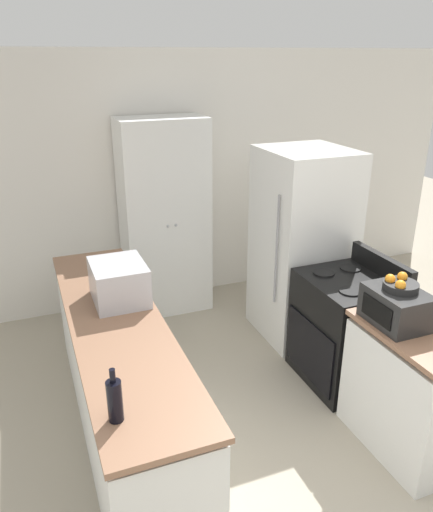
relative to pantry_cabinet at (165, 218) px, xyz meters
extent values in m
cube|color=silver|center=(0.07, 0.29, 0.30)|extent=(7.00, 0.06, 2.60)
cube|color=silver|center=(-0.84, -1.73, -0.58)|extent=(0.58, 2.54, 0.83)
cube|color=#896047|center=(-0.84, -1.73, -0.11)|extent=(0.60, 2.59, 0.04)
cube|color=silver|center=(0.97, -2.60, -0.58)|extent=(0.58, 0.84, 0.83)
cube|color=#896047|center=(0.97, -2.60, -0.11)|extent=(0.60, 0.86, 0.04)
cube|color=white|center=(0.00, 0.00, 0.00)|extent=(0.85, 0.48, 1.99)
sphere|color=#B2B2B7|center=(-0.04, -0.25, 0.00)|extent=(0.03, 0.03, 0.03)
sphere|color=#B2B2B7|center=(0.04, -0.25, 0.00)|extent=(0.03, 0.03, 0.03)
cube|color=black|center=(0.99, -1.77, -0.54)|extent=(0.64, 0.75, 0.90)
cube|color=black|center=(0.66, -1.77, -0.66)|extent=(0.02, 0.66, 0.50)
cube|color=black|center=(1.28, -1.77, -0.01)|extent=(0.06, 0.71, 0.16)
cylinder|color=black|center=(0.86, -1.95, -0.09)|extent=(0.17, 0.17, 0.01)
cylinder|color=black|center=(0.86, -1.59, -0.09)|extent=(0.17, 0.17, 0.01)
cylinder|color=black|center=(1.12, -1.95, -0.09)|extent=(0.17, 0.17, 0.01)
cylinder|color=black|center=(1.12, -1.59, -0.09)|extent=(0.17, 0.17, 0.01)
cube|color=white|center=(1.04, -0.96, -0.10)|extent=(0.74, 0.80, 1.78)
cylinder|color=gray|center=(0.65, -1.18, -0.01)|extent=(0.02, 0.02, 0.98)
cube|color=#B2B2B7|center=(-0.75, -1.45, 0.05)|extent=(0.37, 0.44, 0.28)
cube|color=black|center=(-0.56, -1.49, 0.05)|extent=(0.01, 0.27, 0.20)
cylinder|color=black|center=(-1.02, -2.70, 0.02)|extent=(0.08, 0.08, 0.22)
cylinder|color=black|center=(-1.02, -2.70, 0.16)|extent=(0.03, 0.03, 0.07)
cube|color=black|center=(0.85, -2.44, 0.03)|extent=(0.30, 0.40, 0.24)
cube|color=black|center=(0.70, -2.44, 0.03)|extent=(0.01, 0.28, 0.14)
cylinder|color=black|center=(0.87, -2.44, 0.17)|extent=(0.22, 0.22, 0.05)
sphere|color=orange|center=(0.92, -2.39, 0.21)|extent=(0.07, 0.07, 0.07)
sphere|color=orange|center=(0.82, -2.39, 0.21)|extent=(0.07, 0.07, 0.07)
sphere|color=orange|center=(0.82, -2.49, 0.21)|extent=(0.07, 0.07, 0.07)
camera|label=1|loc=(-1.28, -4.68, 1.55)|focal=35.00mm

